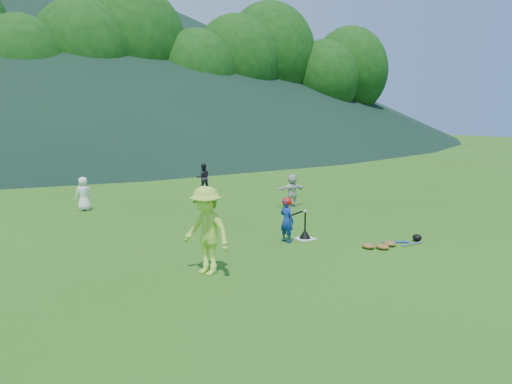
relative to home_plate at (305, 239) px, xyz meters
The scene contains 13 objects.
ground 0.01m from the home_plate, ahead, with size 120.00×120.00×0.00m, color #2D5914.
home_plate is the anchor object (origin of this frame).
baseball 0.73m from the home_plate, ahead, with size 0.08×0.08×0.08m, color white.
batter_child 0.80m from the home_plate, behind, with size 0.41×0.27×1.12m, color navy.
adult_coach 3.75m from the home_plate, 159.06° to the right, with size 1.16×0.67×1.79m, color #A5D93F.
fielder_a 8.06m from the home_plate, 120.74° to the left, with size 0.56×0.36×1.14m, color white.
fielder_b 8.76m from the home_plate, 82.88° to the left, with size 0.57×0.45×1.18m, color black.
fielder_d 4.65m from the home_plate, 59.62° to the left, with size 1.07×0.34×1.16m, color silver.
batting_tee 0.12m from the home_plate, ahead, with size 0.30×0.30×0.68m.
batter_gear 1.15m from the home_plate, behind, with size 0.71×0.30×0.48m.
equipment_pile 2.14m from the home_plate, 50.23° to the right, with size 1.80×0.61×0.19m.
outfield_fence 28.01m from the home_plate, 90.00° to the left, with size 70.07×0.08×1.33m.
tree_line 34.81m from the home_plate, 89.65° to the left, with size 70.04×11.40×14.82m.
Camera 1 is at (-7.51, -10.21, 3.20)m, focal length 35.00 mm.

